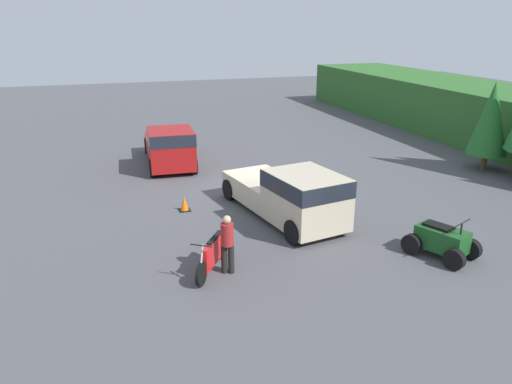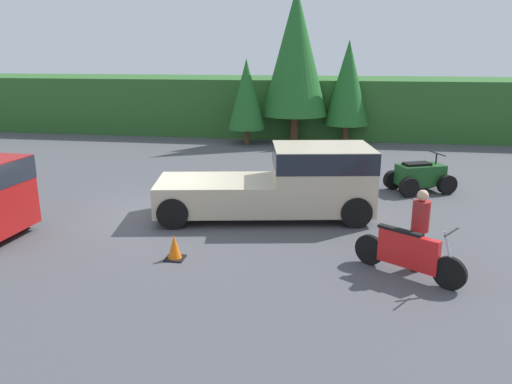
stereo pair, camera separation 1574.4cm
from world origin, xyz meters
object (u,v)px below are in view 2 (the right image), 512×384
at_px(pickup_truck_second, 289,180).
at_px(rider_person, 420,227).
at_px(quad_atv, 420,177).
at_px(traffic_cone, 175,248).
at_px(dirt_bike, 408,254).

height_order(pickup_truck_second, rider_person, pickup_truck_second).
distance_m(quad_atv, rider_person, 6.43).
bearing_deg(pickup_truck_second, traffic_cone, -132.85).
bearing_deg(dirt_bike, pickup_truck_second, 162.20).
distance_m(pickup_truck_second, quad_atv, 5.16).
height_order(dirt_bike, traffic_cone, dirt_bike).
xyz_separation_m(dirt_bike, traffic_cone, (-4.92, 0.08, -0.23)).
bearing_deg(quad_atv, rider_person, -122.43).
height_order(quad_atv, rider_person, rider_person).
bearing_deg(quad_atv, pickup_truck_second, -164.46).
bearing_deg(dirt_bike, traffic_cone, -147.22).
bearing_deg(rider_person, quad_atv, 102.64).
relative_size(quad_atv, rider_person, 1.34).
height_order(dirt_bike, rider_person, rider_person).
height_order(pickup_truck_second, dirt_bike, pickup_truck_second).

